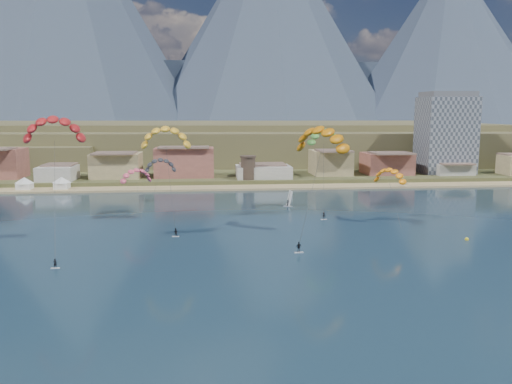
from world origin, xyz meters
The scene contains 18 objects.
ground centered at (0.00, 0.00, 0.00)m, with size 2400.00×2400.00×0.00m, color black.
beach centered at (0.00, 106.00, 0.25)m, with size 2200.00×12.00×0.90m.
land centered at (0.00, 560.00, 0.00)m, with size 2200.00×900.00×4.00m.
foothills centered at (22.39, 232.47, 9.08)m, with size 940.00×210.00×18.00m.
mountain_ridge centered at (-14.60, 823.65, 150.31)m, with size 2060.00×480.00×400.00m.
town centered at (-40.00, 122.00, 8.00)m, with size 400.00×24.00×12.00m.
apartment_tower centered at (85.00, 128.00, 17.82)m, with size 20.00×16.00×32.00m.
watchtower centered at (5.00, 114.00, 6.37)m, with size 5.82×5.82×8.60m.
beach_tents centered at (-76.25, 106.00, 3.71)m, with size 43.40×6.40×5.00m.
kitesurfer_red centered at (-37.57, 29.05, 23.43)m, with size 12.01×16.14×27.19m.
kitesurfer_yellow centered at (-18.89, 48.95, 20.91)m, with size 11.73×14.56×24.70m.
kitesurfer_orange centered at (14.15, 36.69, 21.03)m, with size 14.38×21.21×26.28m.
kitesurfer_green centered at (20.44, 61.94, 20.09)m, with size 10.31×14.86×23.15m.
distant_kite_pink centered at (-27.36, 60.81, 10.79)m, with size 8.80×7.40×14.10m.
distant_kite_dark centered at (-22.91, 78.68, 11.64)m, with size 9.58×6.32×15.08m.
distant_kite_orange centered at (32.52, 45.87, 11.86)m, with size 7.71×8.29×15.01m.
windsurfer centered at (12.69, 69.82, 1.39)m, with size 2.68×2.82×4.39m.
buoy centered at (42.90, 28.52, 0.13)m, with size 0.78×0.78×0.78m.
Camera 1 is at (-9.65, -68.89, 25.50)m, focal length 36.04 mm.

